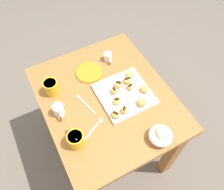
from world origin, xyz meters
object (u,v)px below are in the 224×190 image
beignet_5 (142,102)px  ice_cream_bowl (161,135)px  pastry_plate_square (124,94)px  beignet_3 (116,114)px  beignet_7 (130,74)px  cream_pitcher_white (59,110)px  beignet_9 (117,101)px  dining_table (107,111)px  coffee_mug_mustard_right (51,87)px  beignet_4 (119,84)px  saucer_orange_left (89,72)px  beignet_8 (128,80)px  beignet_2 (114,90)px  beignet_1 (144,89)px  beignet_6 (130,87)px  beignet_0 (124,110)px  coffee_mug_mustard_left (76,139)px  chocolate_sauce_pitcher (108,57)px

beignet_5 → ice_cream_bowl: bearing=174.4°
pastry_plate_square → beignet_3: size_ratio=5.78×
ice_cream_bowl → beignet_7: (0.42, -0.07, -0.01)m
beignet_7 → cream_pitcher_white: bearing=94.5°
beignet_9 → dining_table: bearing=26.9°
beignet_3 → coffee_mug_mustard_right: bearing=37.1°
beignet_9 → beignet_4: bearing=-33.7°
saucer_orange_left → beignet_8: 0.25m
beignet_2 → ice_cream_bowl: bearing=-168.3°
beignet_1 → beignet_5: 0.09m
ice_cream_bowl → beignet_2: size_ratio=2.72×
pastry_plate_square → beignet_6: bearing=-71.4°
beignet_0 → beignet_3: size_ratio=0.87×
coffee_mug_mustard_left → saucer_orange_left: size_ratio=0.78×
saucer_orange_left → beignet_3: (-0.36, 0.00, 0.03)m
saucer_orange_left → beignet_6: size_ratio=3.51×
pastry_plate_square → beignet_8: (0.07, -0.06, 0.02)m
beignet_5 → beignet_6: 0.12m
beignet_0 → beignet_4: bearing=-18.9°
coffee_mug_mustard_right → beignet_4: (-0.16, -0.36, -0.01)m
ice_cream_bowl → beignet_0: (0.22, 0.09, -0.01)m
dining_table → beignet_4: size_ratio=16.64×
beignet_8 → beignet_6: bearing=166.7°
dining_table → beignet_1: bearing=-109.1°
beignet_6 → beignet_9: bearing=112.7°
beignet_9 → pastry_plate_square: bearing=-64.6°
beignet_3 → beignet_9: size_ratio=0.94×
cream_pitcher_white → beignet_4: (0.00, -0.38, -0.01)m
beignet_0 → beignet_1: beignet_1 is taller
beignet_3 → beignet_6: 0.20m
coffee_mug_mustard_left → beignet_8: bearing=-63.6°
pastry_plate_square → beignet_9: size_ratio=5.45×
ice_cream_bowl → chocolate_sauce_pitcher: size_ratio=1.36×
beignet_3 → beignet_6: bearing=-52.8°
chocolate_sauce_pitcher → beignet_4: chocolate_sauce_pitcher is taller
beignet_9 → beignet_3: bearing=147.1°
beignet_9 → beignet_5: bearing=-123.8°
ice_cream_bowl → beignet_0: ice_cream_bowl is taller
coffee_mug_mustard_left → beignet_2: size_ratio=2.85×
beignet_6 → dining_table: bearing=82.5°
ice_cream_bowl → beignet_3: bearing=33.3°
saucer_orange_left → beignet_3: bearing=179.4°
beignet_2 → beignet_7: size_ratio=0.86×
beignet_0 → beignet_1: size_ratio=0.85×
coffee_mug_mustard_right → beignet_7: (-0.12, -0.46, -0.02)m
beignet_7 → coffee_mug_mustard_left: bearing=117.9°
cream_pitcher_white → dining_table: bearing=-95.1°
chocolate_sauce_pitcher → beignet_9: (-0.32, 0.11, -0.00)m
dining_table → cream_pitcher_white: (0.03, 0.28, 0.20)m
beignet_0 → beignet_9: 0.07m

